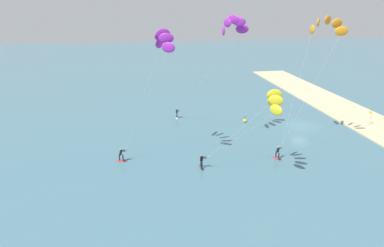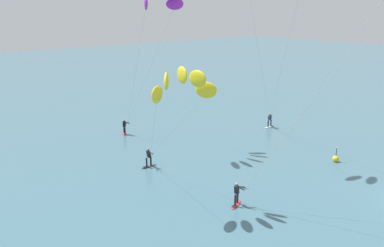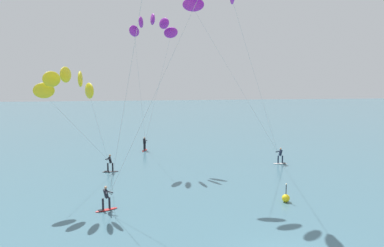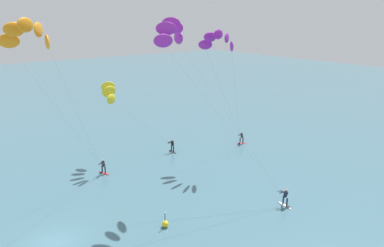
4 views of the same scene
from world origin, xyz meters
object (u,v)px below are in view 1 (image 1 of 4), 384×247
at_px(kitesurfer_nearshore, 270,103).
at_px(kitesurfer_mid_water, 230,30).
at_px(kitesurfer_far_out, 325,31).
at_px(marker_buoy, 245,121).
at_px(beach_flag, 370,115).
at_px(kitesurfer_downwind, 161,45).

relative_size(kitesurfer_nearshore, kitesurfer_mid_water, 0.58).
height_order(kitesurfer_nearshore, kitesurfer_mid_water, kitesurfer_mid_water).
distance_m(kitesurfer_far_out, marker_buoy, 17.67).
bearing_deg(beach_flag, marker_buoy, 75.92).
height_order(kitesurfer_nearshore, kitesurfer_far_out, kitesurfer_far_out).
bearing_deg(kitesurfer_far_out, marker_buoy, 38.55).
xyz_separation_m(kitesurfer_far_out, kitesurfer_downwind, (-0.85, 20.04, -1.19)).
bearing_deg(kitesurfer_far_out, kitesurfer_downwind, 92.42).
xyz_separation_m(kitesurfer_nearshore, marker_buoy, (15.16, -2.95, -7.77)).
height_order(kitesurfer_mid_water, kitesurfer_far_out, kitesurfer_mid_water).
xyz_separation_m(kitesurfer_nearshore, kitesurfer_far_out, (7.04, -9.41, 6.53)).
xyz_separation_m(kitesurfer_downwind, marker_buoy, (8.96, -13.58, -13.11)).
bearing_deg(beach_flag, kitesurfer_far_out, 106.08).
bearing_deg(kitesurfer_downwind, beach_flag, -82.33).
height_order(kitesurfer_mid_water, kitesurfer_downwind, kitesurfer_mid_water).
xyz_separation_m(kitesurfer_mid_water, marker_buoy, (4.32, -4.36, -14.32)).
relative_size(kitesurfer_downwind, beach_flag, 6.90).
bearing_deg(kitesurfer_downwind, marker_buoy, -56.57).
height_order(kitesurfer_mid_water, beach_flag, kitesurfer_mid_water).
height_order(kitesurfer_nearshore, marker_buoy, kitesurfer_nearshore).
bearing_deg(kitesurfer_mid_water, kitesurfer_nearshore, -172.57).
distance_m(kitesurfer_mid_water, marker_buoy, 15.58).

